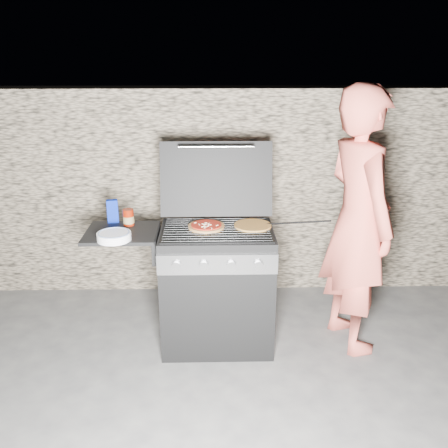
{
  "coord_description": "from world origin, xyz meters",
  "views": [
    {
      "loc": [
        -0.03,
        -3.29,
        2.13
      ],
      "look_at": [
        0.05,
        0.0,
        0.95
      ],
      "focal_mm": 40.0,
      "sensor_mm": 36.0,
      "label": 1
    }
  ],
  "objects_px": {
    "pizza_topped": "(206,226)",
    "person": "(358,222)",
    "gas_grill": "(183,288)",
    "sauce_jar": "(128,217)"
  },
  "relations": [
    {
      "from": "pizza_topped",
      "to": "person",
      "type": "relative_size",
      "value": 0.13
    },
    {
      "from": "pizza_topped",
      "to": "person",
      "type": "height_order",
      "value": "person"
    },
    {
      "from": "gas_grill",
      "to": "sauce_jar",
      "type": "height_order",
      "value": "sauce_jar"
    },
    {
      "from": "gas_grill",
      "to": "pizza_topped",
      "type": "bearing_deg",
      "value": 11.01
    },
    {
      "from": "sauce_jar",
      "to": "person",
      "type": "xyz_separation_m",
      "value": [
        1.64,
        -0.12,
        -0.01
      ]
    },
    {
      "from": "pizza_topped",
      "to": "sauce_jar",
      "type": "xyz_separation_m",
      "value": [
        -0.56,
        0.09,
        0.04
      ]
    },
    {
      "from": "gas_grill",
      "to": "person",
      "type": "xyz_separation_m",
      "value": [
        1.25,
        0.01,
        0.5
      ]
    },
    {
      "from": "gas_grill",
      "to": "pizza_topped",
      "type": "distance_m",
      "value": 0.5
    },
    {
      "from": "sauce_jar",
      "to": "person",
      "type": "relative_size",
      "value": 0.06
    },
    {
      "from": "pizza_topped",
      "to": "person",
      "type": "distance_m",
      "value": 1.07
    }
  ]
}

